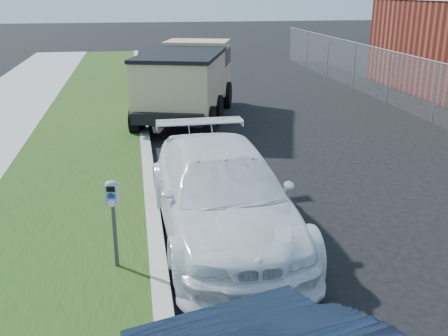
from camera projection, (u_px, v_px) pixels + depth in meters
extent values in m
plane|color=black|center=(321.00, 243.00, 8.32)|extent=(120.00, 120.00, 0.00)
cube|color=gray|center=(152.00, 201.00, 9.75)|extent=(0.25, 50.00, 0.15)
cube|color=#193E10|center=(63.00, 208.00, 9.49)|extent=(3.00, 50.00, 0.13)
plane|color=slate|center=(435.00, 93.00, 15.52)|extent=(0.00, 30.00, 30.00)
cylinder|color=#8E939B|center=(439.00, 62.00, 15.23)|extent=(0.04, 30.00, 0.04)
cylinder|color=#8E939B|center=(435.00, 93.00, 15.52)|extent=(0.06, 0.06, 1.80)
cylinder|color=#8E939B|center=(389.00, 77.00, 18.32)|extent=(0.06, 0.06, 1.80)
cylinder|color=#8E939B|center=(354.00, 66.00, 21.11)|extent=(0.06, 0.06, 1.80)
cylinder|color=#8E939B|center=(328.00, 57.00, 23.91)|extent=(0.06, 0.06, 1.80)
cylinder|color=#8E939B|center=(307.00, 50.00, 26.71)|extent=(0.06, 0.06, 1.80)
cylinder|color=#8E939B|center=(290.00, 44.00, 29.51)|extent=(0.06, 0.06, 1.80)
cylinder|color=#3F4247|center=(115.00, 236.00, 7.23)|extent=(0.07, 0.07, 0.93)
cube|color=gray|center=(112.00, 194.00, 7.03)|extent=(0.19, 0.14, 0.28)
ellipsoid|color=gray|center=(111.00, 184.00, 6.98)|extent=(0.20, 0.15, 0.11)
cube|color=black|center=(111.00, 189.00, 6.94)|extent=(0.11, 0.03, 0.07)
cube|color=#0D2A94|center=(111.00, 196.00, 6.98)|extent=(0.10, 0.02, 0.07)
cylinder|color=silver|center=(112.00, 203.00, 7.01)|extent=(0.10, 0.02, 0.10)
cube|color=#3F4247|center=(111.00, 194.00, 6.97)|extent=(0.04, 0.01, 0.05)
imported|color=white|center=(223.00, 194.00, 8.35)|extent=(2.16, 5.04, 1.45)
cube|color=black|center=(187.00, 99.00, 16.02)|extent=(3.43, 5.85, 0.30)
cube|color=tan|center=(198.00, 67.00, 17.65)|extent=(2.40, 2.08, 1.73)
cube|color=black|center=(198.00, 56.00, 17.54)|extent=(2.43, 2.10, 0.52)
cube|color=tan|center=(182.00, 80.00, 15.14)|extent=(3.04, 4.08, 1.38)
cube|color=black|center=(181.00, 54.00, 14.91)|extent=(3.15, 4.19, 0.10)
cube|color=black|center=(202.00, 86.00, 18.68)|extent=(2.02, 0.73, 0.26)
cylinder|color=black|center=(169.00, 93.00, 17.98)|extent=(0.52, 0.91, 0.86)
cylinder|color=black|center=(227.00, 95.00, 17.75)|extent=(0.52, 0.91, 0.86)
cylinder|color=black|center=(152.00, 108.00, 15.79)|extent=(0.52, 0.91, 0.86)
cylinder|color=black|center=(217.00, 109.00, 15.56)|extent=(0.52, 0.91, 0.86)
cylinder|color=black|center=(137.00, 120.00, 14.33)|extent=(0.52, 0.91, 0.86)
cylinder|color=black|center=(209.00, 122.00, 14.10)|extent=(0.52, 0.91, 0.86)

